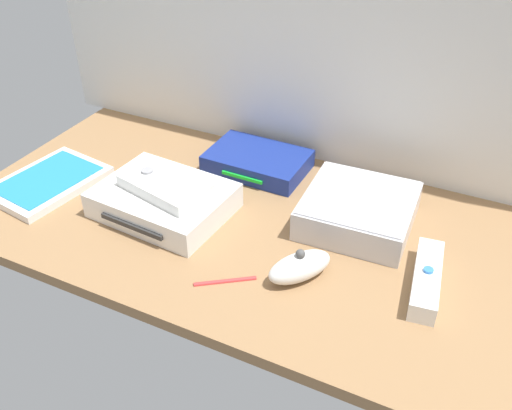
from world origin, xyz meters
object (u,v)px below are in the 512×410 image
Objects in this scene: game_case at (48,182)px; stylus_pen at (225,280)px; game_console at (164,200)px; remote_nunchuk at (300,267)px; remote_classic_pad at (165,185)px; mini_computer at (358,210)px; network_router at (258,161)px; remote_wand at (426,279)px.

stylus_pen is at bearing -3.22° from game_case.
game_case is (-23.07, -2.53, -1.44)cm from game_console.
remote_classic_pad is at bearing -156.13° from remote_nunchuk.
game_console is 26.99cm from remote_nunchuk.
game_console is at bearing -160.09° from mini_computer.
remote_classic_pad is (-29.40, -10.92, 2.77)cm from mini_computer.
remote_classic_pad reaches higher than mini_computer.
network_router is 2.02× the size of stylus_pen.
game_case is (-53.04, -13.39, -1.88)cm from mini_computer.
mini_computer is 31.49cm from remote_classic_pad.
mini_computer reaches higher than remote_nunchuk.
remote_classic_pad reaches higher than game_case.
remote_classic_pad is at bearing 14.18° from game_case.
stylus_pen is (9.18, -29.55, -1.35)cm from network_router.
stylus_pen is at bearing -113.98° from remote_nunchuk.
remote_nunchuk reaches higher than stylus_pen.
remote_wand reaches higher than stylus_pen.
mini_computer is 0.86× the size of game_case.
mini_computer reaches higher than game_console.
remote_nunchuk is (26.47, -5.23, -0.16)cm from game_console.
game_console reaches higher than stylus_pen.
remote_wand is at bearing 54.61° from remote_nunchuk.
game_case is at bearing 168.55° from stylus_pen.
stylus_pen is (-12.66, -21.56, -2.29)cm from mini_computer.
stylus_pen is (16.74, -10.64, -5.06)cm from remote_classic_pad.
game_case is 49.63cm from remote_nunchuk.
game_console is 31.88cm from mini_computer.
remote_wand is (35.08, -18.16, -0.19)cm from network_router.
mini_computer is (29.98, 10.86, 0.44)cm from game_console.
game_case is at bearing -169.58° from game_console.
remote_classic_pad is 1.76× the size of stylus_pen.
mini_computer is at bearing 24.07° from game_console.
game_console is at bearing 14.49° from game_case.
remote_wand is (13.24, -10.17, -1.13)cm from mini_computer.
remote_classic_pad reaches higher than stylus_pen.
remote_nunchuk reaches higher than game_console.
mini_computer is 16.48cm from remote_nunchuk.
game_console is at bearing 148.27° from stylus_pen.
network_router is 30.27cm from remote_nunchuk.
remote_classic_pad is (0.57, -0.07, 3.21)cm from game_console.
remote_nunchuk is 1.19× the size of stylus_pen.
mini_computer is at bearing 59.58° from stylus_pen.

